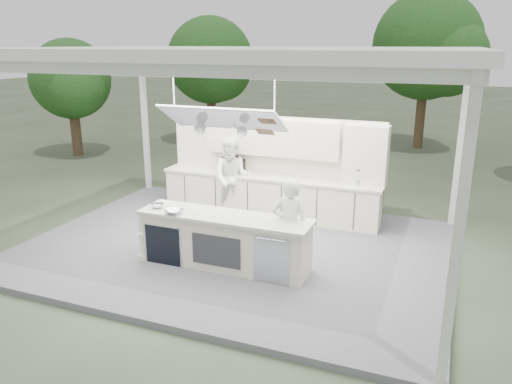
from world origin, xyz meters
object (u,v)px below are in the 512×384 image
at_px(back_counter, 269,196).
at_px(head_chef, 289,226).
at_px(demo_island, 224,241).
at_px(sous_chef, 232,178).

distance_m(back_counter, head_chef, 2.94).
bearing_deg(head_chef, demo_island, -4.34).
height_order(back_counter, head_chef, head_chef).
bearing_deg(sous_chef, demo_island, -85.19).
height_order(demo_island, back_counter, same).
relative_size(demo_island, sous_chef, 1.69).
xyz_separation_m(demo_island, sous_chef, (-0.93, 2.45, 0.44)).
bearing_deg(demo_island, head_chef, 10.47).
bearing_deg(back_counter, sous_chef, -154.34).
bearing_deg(demo_island, back_counter, 93.63).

